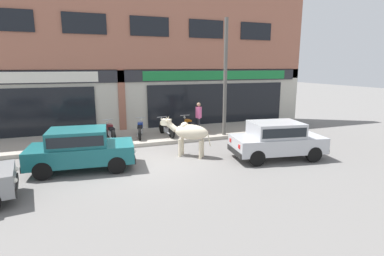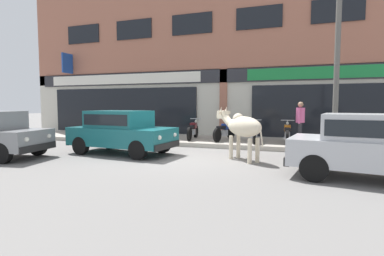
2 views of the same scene
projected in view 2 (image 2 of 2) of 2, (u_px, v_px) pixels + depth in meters
The scene contains 12 objects.
ground_plane at pixel (182, 157), 9.45m from camera, with size 90.00×90.00×0.00m, color slate.
sidewalk at pixel (214, 141), 13.09m from camera, with size 19.00×3.36×0.17m, color #A8A093.
shop_building at pixel (225, 47), 14.57m from camera, with size 23.00×1.40×9.40m.
cow at pixel (242, 127), 8.88m from camera, with size 1.75×1.59×1.61m.
car_0 at pixel (373, 144), 6.50m from camera, with size 3.77×2.12×1.46m.
car_1 at pixel (121, 130), 10.10m from camera, with size 3.72×1.93×1.46m.
motorcycle_0 at pixel (193, 130), 12.97m from camera, with size 0.52×1.81×0.88m.
motorcycle_1 at pixel (224, 131), 12.48m from camera, with size 0.68×1.78×0.88m.
motorcycle_2 at pixel (255, 132), 11.89m from camera, with size 0.52×1.81×0.88m.
motorcycle_3 at pixel (287, 133), 11.57m from camera, with size 0.52×1.81×0.88m.
pedestrian at pixel (300, 118), 11.22m from camera, with size 0.32×0.49×1.60m.
utility_pole at pixel (337, 65), 10.03m from camera, with size 0.18×0.18×5.65m, color #595651.
Camera 2 is at (3.43, -8.70, 1.66)m, focal length 28.00 mm.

